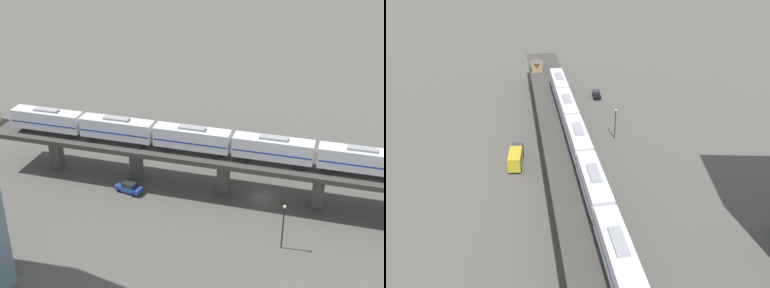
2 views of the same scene
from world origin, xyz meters
TOP-DOWN VIEW (x-y plane):
  - ground_plane at (0.00, 0.00)m, footprint 400.00×400.00m
  - elevated_viaduct at (0.03, -0.16)m, footprint 26.47×91.84m
  - subway_train at (-3.62, 10.85)m, footprint 15.11×61.72m
  - signal_hut at (8.38, -29.34)m, footprint 3.79×3.79m
  - street_car_blue at (-8.56, 19.80)m, footprint 2.01×4.43m
  - street_car_black at (-7.31, -29.37)m, footprint 2.39×4.60m
  - delivery_truck at (8.39, 4.15)m, footprint 2.81×7.34m
  - street_lamp at (-10.92, -6.95)m, footprint 0.44×0.44m

SIDE VIEW (x-z plane):
  - ground_plane at x=0.00m, z-range 0.00..0.00m
  - street_car_blue at x=-8.56m, z-range -0.01..1.88m
  - street_car_black at x=-7.31m, z-range -0.01..1.88m
  - delivery_truck at x=8.39m, z-range 0.16..3.36m
  - street_lamp at x=-10.92m, z-range 0.64..7.58m
  - elevated_viaduct at x=0.03m, z-range 2.59..9.77m
  - signal_hut at x=8.38m, z-range 7.28..10.68m
  - subway_train at x=-3.62m, z-range 7.49..11.94m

